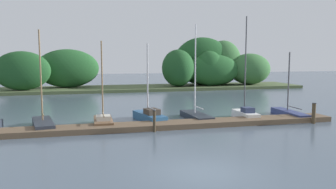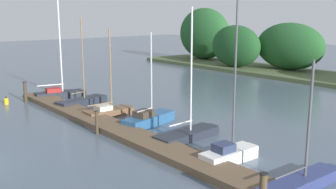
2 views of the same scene
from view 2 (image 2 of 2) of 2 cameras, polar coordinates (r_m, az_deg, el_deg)
The scene contains 11 objects.
dock_pier at distance 22.38m, azimuth -7.44°, elevation -5.13°, with size 25.22×1.80×0.35m.
sailboat_0 at distance 32.43m, azimuth -15.52°, elevation 0.34°, with size 1.91×4.04×7.85m.
sailboat_1 at distance 29.31m, azimuth -12.34°, elevation -0.91°, with size 1.83×4.24×6.39m.
sailboat_2 at distance 25.97m, azimuth -8.57°, elevation -2.38°, with size 1.25×3.45×5.71m.
sailboat_3 at distance 23.76m, azimuth -2.68°, elevation -3.47°, with size 1.96×4.08×5.60m.
sailboat_4 at distance 21.16m, azimuth 3.13°, elevation -5.67°, with size 1.45×4.25×7.01m.
sailboat_5 at distance 18.16m, azimuth 9.15°, elevation -8.34°, with size 1.11×3.16×7.61m.
sailboat_6 at distance 16.23m, azimuth 19.22°, elevation -11.92°, with size 1.14×4.54×5.01m.
mooring_piling_0 at distance 31.45m, azimuth -20.27°, elevation 0.34°, with size 0.28×0.28×1.59m.
mooring_piling_1 at distance 22.10m, azimuth -10.45°, elevation -4.07°, with size 0.21×0.21×1.36m.
channel_buoy_0 at distance 31.39m, azimuth -22.69°, elevation -0.91°, with size 0.33×0.33×0.58m.
Camera 2 is at (18.16, -2.59, 6.65)m, focal length 41.44 mm.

